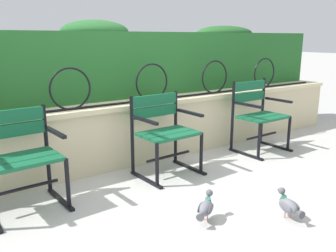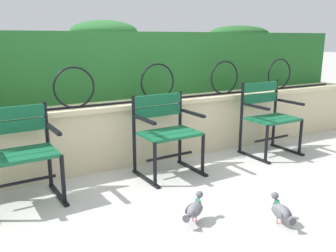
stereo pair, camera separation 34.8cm
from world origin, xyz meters
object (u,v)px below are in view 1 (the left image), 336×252
park_chair_left (20,155)px  park_chair_centre (164,131)px  pigeon_near_chairs (206,208)px  park_chair_right (258,114)px  pigeon_far_side (289,205)px

park_chair_left → park_chair_centre: bearing=-0.6°
park_chair_centre → pigeon_near_chairs: bearing=-107.1°
park_chair_right → pigeon_near_chairs: bearing=-149.3°
park_chair_left → park_chair_right: bearing=-0.5°
pigeon_near_chairs → park_chair_right: bearing=30.7°
park_chair_centre → pigeon_far_side: bearing=-80.2°
pigeon_near_chairs → pigeon_far_side: size_ratio=0.91×
park_chair_right → pigeon_far_side: bearing=-130.5°
park_chair_left → park_chair_right: size_ratio=0.94×
park_chair_centre → park_chair_right: size_ratio=0.94×
pigeon_near_chairs → pigeon_far_side: bearing=-31.5°
park_chair_centre → park_chair_right: bearing=-0.5°
park_chair_centre → pigeon_far_side: size_ratio=2.85×
park_chair_centre → park_chair_right: 1.41m
pigeon_far_side → park_chair_centre: bearing=99.8°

